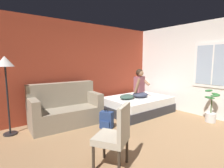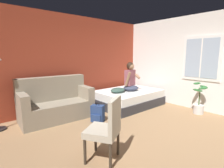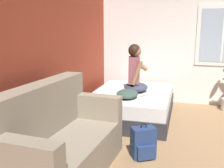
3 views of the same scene
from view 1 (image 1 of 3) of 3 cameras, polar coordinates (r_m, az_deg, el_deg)
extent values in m
plane|color=#93704C|center=(3.50, 18.58, -20.02)|extent=(40.00, 40.00, 0.00)
cube|color=#993823|center=(5.40, -8.81, 4.86)|extent=(9.95, 0.16, 2.70)
cube|color=white|center=(5.50, 30.08, 5.39)|extent=(0.02, 1.04, 1.24)
cube|color=#9EB2C6|center=(5.48, 30.02, 5.39)|extent=(0.01, 0.88, 1.08)
cube|color=white|center=(5.48, 30.02, 5.39)|extent=(0.01, 0.04, 1.08)
cube|color=#2D2D33|center=(5.58, 8.32, -7.76)|extent=(1.96, 1.43, 0.26)
cube|color=white|center=(5.52, 8.36, -5.36)|extent=(1.90, 1.39, 0.22)
cube|color=gray|center=(4.57, -14.59, -10.22)|extent=(1.75, 0.91, 0.44)
cube|color=gray|center=(4.72, -16.03, -3.19)|extent=(1.71, 0.35, 0.60)
cube|color=gray|center=(4.29, -24.43, -6.57)|extent=(0.23, 0.81, 0.32)
cube|color=gray|center=(4.77, -6.09, -4.55)|extent=(0.23, 0.81, 0.32)
cylinder|color=#382D23|center=(3.06, -2.59, -19.62)|extent=(0.04, 0.04, 0.40)
cylinder|color=#382D23|center=(2.75, -6.10, -23.02)|extent=(0.04, 0.04, 0.40)
cylinder|color=#382D23|center=(2.95, 4.90, -20.80)|extent=(0.04, 0.04, 0.40)
cylinder|color=#382D23|center=(2.62, 2.32, -24.67)|extent=(0.04, 0.04, 0.40)
cube|color=#B2A893|center=(2.72, -0.37, -17.38)|extent=(0.63, 0.63, 0.10)
cube|color=#B2A893|center=(2.55, 3.91, -12.11)|extent=(0.42, 0.29, 0.48)
ellipsoid|color=#383D51|center=(5.47, 9.19, -3.45)|extent=(0.59, 0.53, 0.16)
cube|color=#8C4C56|center=(5.44, 8.90, -0.09)|extent=(0.36, 0.26, 0.48)
cylinder|color=#936B4C|center=(5.25, 8.19, -0.58)|extent=(0.12, 0.22, 0.44)
cylinder|color=#936B4C|center=(5.53, 10.56, 1.04)|extent=(0.15, 0.38, 0.29)
sphere|color=#936B4C|center=(5.39, 9.16, 3.52)|extent=(0.21, 0.21, 0.21)
ellipsoid|color=black|center=(5.40, 8.98, 3.69)|extent=(0.26, 0.26, 0.23)
cube|color=navy|center=(4.25, -1.78, -11.62)|extent=(0.31, 0.35, 0.40)
cube|color=navy|center=(4.18, -2.40, -13.26)|extent=(0.17, 0.23, 0.18)
torus|color=black|center=(4.19, -1.79, -8.84)|extent=(0.06, 0.08, 0.09)
ellipsoid|color=#385147|center=(5.16, 4.91, -4.17)|extent=(0.51, 0.40, 0.14)
cube|color=#B7B7BC|center=(5.12, 8.52, -5.06)|extent=(0.15, 0.15, 0.01)
cylinder|color=black|center=(4.56, -30.23, -13.83)|extent=(0.28, 0.28, 0.03)
cylinder|color=black|center=(4.35, -30.88, -4.68)|extent=(0.04, 0.04, 1.45)
cone|color=silver|center=(4.27, -31.64, 6.35)|extent=(0.36, 0.36, 0.22)
cylinder|color=silver|center=(5.35, 29.47, -9.47)|extent=(0.26, 0.26, 0.24)
cylinder|color=#426033|center=(5.27, 29.68, -6.35)|extent=(0.03, 0.03, 0.36)
ellipsoid|color=#2D6B33|center=(5.14, 29.23, -3.92)|extent=(0.15, 0.29, 0.06)
ellipsoid|color=#2D6B33|center=(5.27, 30.79, -2.86)|extent=(0.22, 0.29, 0.06)
ellipsoid|color=#2D6B33|center=(5.25, 29.05, -1.90)|extent=(0.29, 0.15, 0.06)
ellipsoid|color=#2D6B33|center=(5.14, 30.66, -3.32)|extent=(0.30, 0.21, 0.06)
camera|label=3|loc=(2.89, -53.44, 5.32)|focal=42.00mm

